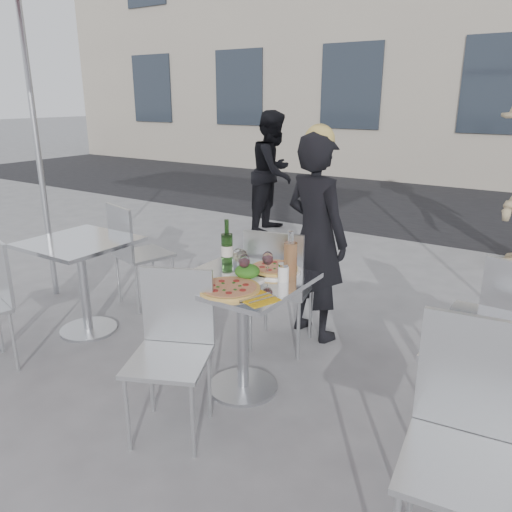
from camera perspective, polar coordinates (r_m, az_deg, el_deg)
The scene contains 22 objects.
ground at distance 3.31m, azimuth -1.48°, elevation -14.86°, with size 80.00×80.00×0.00m, color slate.
street_asphalt at distance 9.10m, azimuth 22.67°, elevation 5.09°, with size 24.00×5.00×0.00m, color black.
main_table at distance 3.05m, azimuth -1.56°, elevation -6.29°, with size 0.72×0.72×0.75m.
side_table_left at distance 4.04m, azimuth -19.29°, elevation -1.18°, with size 0.72×0.72×0.75m.
chair_far at distance 3.52m, azimuth 2.51°, elevation -2.80°, with size 0.51×0.52×0.92m.
chair_near at distance 2.78m, azimuth -9.48°, elevation -9.29°, with size 0.54×0.55×0.90m.
side_chair_lfar at distance 4.44m, azimuth -13.84°, elevation 1.01°, with size 0.52×0.52×0.92m.
side_chair_rnear at distance 2.12m, azimuth 23.44°, elevation -17.91°, with size 0.51×0.52×1.01m.
woman_diner at distance 3.74m, azimuth 6.85°, elevation 2.03°, with size 0.57×0.37×1.55m, color black.
pedestrian_a at distance 6.86m, azimuth 2.01°, elevation 9.58°, with size 0.79×0.61×1.62m, color black.
pizza_near at distance 2.79m, azimuth -3.11°, elevation -3.71°, with size 0.35×0.35×0.02m.
pizza_far at distance 3.09m, azimuth 2.14°, elevation -1.48°, with size 0.33×0.33×0.03m.
salad_plate at distance 2.96m, azimuth -0.99°, elevation -1.91°, with size 0.22×0.22×0.09m.
wine_bottle at distance 3.19m, azimuth -3.33°, elevation 1.02°, with size 0.07×0.08×0.29m.
carafe at distance 2.94m, azimuth 3.95°, elevation -0.41°, with size 0.08×0.08×0.29m.
sugar_shaker at distance 2.91m, azimuth 3.14°, elevation -1.89°, with size 0.06×0.06×0.11m.
wineglass_white_a at distance 3.03m, azimuth -2.06°, elevation 0.00°, with size 0.07×0.07×0.16m.
wineglass_white_b at distance 3.00m, azimuth -1.57°, elevation -0.16°, with size 0.07×0.07×0.16m.
wineglass_red_a at distance 2.91m, azimuth -1.37°, elevation -0.71°, with size 0.07×0.07×0.16m.
wineglass_red_b at distance 2.97m, azimuth 1.35°, elevation -0.37°, with size 0.07×0.07×0.16m.
napkin_left at distance 2.93m, azimuth -8.95°, elevation -3.00°, with size 0.21×0.21×0.01m.
napkin_right at distance 2.67m, azimuth 0.26°, elevation -4.88°, with size 0.23×0.23×0.01m.
Camera 1 is at (1.60, -2.28, 1.78)m, focal length 35.00 mm.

